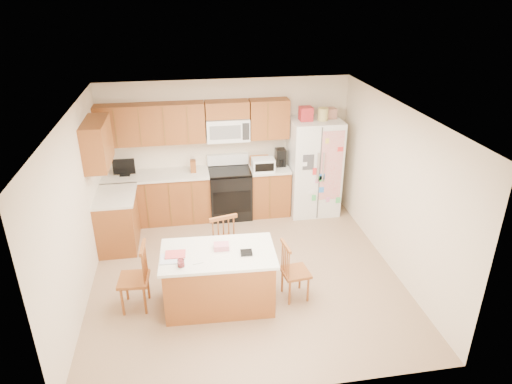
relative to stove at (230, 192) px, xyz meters
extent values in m
plane|color=#A27E68|center=(0.00, -1.94, -0.47)|extent=(4.50, 4.50, 0.00)
cube|color=beige|center=(0.00, 0.31, 0.78)|extent=(4.50, 0.10, 2.50)
cube|color=beige|center=(0.00, -4.19, 0.78)|extent=(4.50, 0.10, 2.50)
cube|color=beige|center=(-2.25, -1.94, 0.78)|extent=(0.10, 4.50, 2.50)
cube|color=beige|center=(2.25, -1.94, 0.78)|extent=(0.10, 4.50, 2.50)
cube|color=white|center=(0.00, -1.94, 2.03)|extent=(4.50, 4.50, 0.04)
cube|color=#96471B|center=(-1.31, 0.01, -0.03)|extent=(1.87, 0.60, 0.88)
cube|color=#96471B|center=(0.74, 0.01, -0.03)|extent=(0.72, 0.60, 0.88)
cube|color=#96471B|center=(-1.95, -0.76, -0.03)|extent=(0.60, 0.95, 0.88)
cube|color=beige|center=(-1.31, 0.00, 0.43)|extent=(1.87, 0.64, 0.04)
cube|color=beige|center=(0.74, 0.00, 0.43)|extent=(0.72, 0.64, 0.04)
cube|color=beige|center=(-1.94, -0.76, 0.43)|extent=(0.64, 0.95, 0.04)
cube|color=#96471B|center=(-1.32, 0.15, 1.33)|extent=(1.85, 0.33, 0.70)
cube|color=#96471B|center=(0.75, 0.15, 1.33)|extent=(0.70, 0.33, 0.70)
cube|color=#96471B|center=(0.00, 0.15, 1.53)|extent=(0.76, 0.33, 0.29)
cube|color=#96471B|center=(-2.08, -0.76, 1.33)|extent=(0.33, 0.95, 0.70)
cube|color=brown|center=(-1.90, -0.02, 1.33)|extent=(0.02, 0.01, 0.66)
cube|color=brown|center=(-1.90, -0.29, -0.03)|extent=(0.02, 0.01, 0.84)
cube|color=brown|center=(-1.50, -0.02, 1.33)|extent=(0.02, 0.01, 0.66)
cube|color=brown|center=(-1.50, -0.29, -0.03)|extent=(0.02, 0.01, 0.84)
cube|color=brown|center=(-1.10, -0.02, 1.33)|extent=(0.02, 0.01, 0.66)
cube|color=brown|center=(-1.10, -0.29, -0.03)|extent=(0.02, 0.01, 0.84)
cube|color=brown|center=(-0.70, -0.02, 1.33)|extent=(0.01, 0.01, 0.66)
cube|color=brown|center=(-0.70, -0.29, -0.03)|extent=(0.01, 0.01, 0.84)
cube|color=brown|center=(0.70, -0.02, 1.33)|extent=(0.01, 0.01, 0.66)
cube|color=brown|center=(0.70, -0.29, -0.03)|extent=(0.01, 0.01, 0.84)
cube|color=white|center=(0.00, 0.12, 1.18)|extent=(0.76, 0.38, 0.40)
cube|color=slate|center=(-0.06, -0.07, 1.18)|extent=(0.54, 0.01, 0.24)
cube|color=#262626|center=(0.30, -0.07, 1.18)|extent=(0.12, 0.01, 0.30)
cube|color=#96471B|center=(-0.65, 0.01, 0.56)|extent=(0.10, 0.14, 0.22)
cube|color=black|center=(-1.85, 0.03, 0.46)|extent=(0.18, 0.12, 0.02)
cube|color=black|center=(-1.85, 0.03, 0.62)|extent=(0.38, 0.03, 0.28)
cube|color=#BA6023|center=(0.58, 0.09, 0.54)|extent=(0.35, 0.22, 0.18)
cube|color=white|center=(0.60, -0.14, 0.56)|extent=(0.40, 0.28, 0.23)
cube|color=black|center=(0.60, -0.28, 0.56)|extent=(0.34, 0.01, 0.15)
cube|color=black|center=(0.96, 0.06, 0.61)|extent=(0.18, 0.22, 0.32)
cylinder|color=black|center=(0.96, -0.01, 0.54)|extent=(0.12, 0.12, 0.12)
cube|color=black|center=(0.00, -0.01, -0.03)|extent=(0.76, 0.64, 0.88)
cube|color=black|center=(0.00, -0.33, -0.05)|extent=(0.68, 0.01, 0.42)
cube|color=black|center=(0.00, -0.01, 0.43)|extent=(0.76, 0.64, 0.03)
cube|color=white|center=(0.00, 0.25, 0.56)|extent=(0.76, 0.10, 0.20)
cube|color=white|center=(1.57, -0.06, 0.43)|extent=(0.90, 0.75, 1.80)
cube|color=#4C4C4C|center=(1.57, -0.44, 0.43)|extent=(0.02, 0.01, 1.75)
cube|color=silver|center=(1.52, -0.47, 0.58)|extent=(0.02, 0.03, 0.55)
cube|color=silver|center=(1.62, -0.47, 0.58)|extent=(0.02, 0.03, 0.55)
cube|color=#3F3F44|center=(1.35, -0.44, 0.68)|extent=(0.20, 0.01, 0.28)
cube|color=#D84C59|center=(1.77, -0.44, 0.58)|extent=(0.42, 0.01, 1.30)
cube|color=#AE2429|center=(1.37, -0.06, 1.45)|extent=(0.22, 0.22, 0.24)
cylinder|color=tan|center=(1.67, -0.11, 1.44)|extent=(0.18, 0.18, 0.22)
cube|color=#B17562|center=(1.85, 0.02, 1.42)|extent=(0.18, 0.20, 0.18)
cube|color=#96471B|center=(-0.44, -2.59, -0.08)|extent=(1.45, 0.86, 0.78)
cube|color=beige|center=(-0.44, -2.59, 0.33)|extent=(1.54, 0.94, 0.04)
cylinder|color=#AE2429|center=(-0.92, -2.83, 0.38)|extent=(0.08, 0.08, 0.06)
cylinder|color=white|center=(-0.92, -2.83, 0.39)|extent=(0.09, 0.09, 0.09)
cube|color=pink|center=(-0.39, -2.50, 0.38)|extent=(0.21, 0.16, 0.07)
cube|color=black|center=(-0.08, -2.68, 0.37)|extent=(0.15, 0.13, 0.04)
cube|color=white|center=(-1.03, -2.66, 0.35)|extent=(0.31, 0.25, 0.01)
cube|color=#D84C4C|center=(-0.99, -2.58, 0.37)|extent=(0.27, 0.21, 0.01)
cylinder|color=white|center=(-0.71, -2.81, 0.35)|extent=(0.14, 0.05, 0.01)
cube|color=#96471B|center=(-1.56, -2.47, -0.03)|extent=(0.42, 0.44, 0.04)
cylinder|color=#96471B|center=(-1.70, -2.30, -0.26)|extent=(0.04, 0.04, 0.42)
cylinder|color=#96471B|center=(-1.72, -2.63, -0.26)|extent=(0.04, 0.04, 0.42)
cylinder|color=#96471B|center=(-1.41, -2.32, -0.26)|extent=(0.04, 0.04, 0.42)
cylinder|color=#96471B|center=(-1.43, -2.65, -0.26)|extent=(0.04, 0.04, 0.42)
cylinder|color=#96471B|center=(-1.39, -2.34, 0.22)|extent=(0.02, 0.02, 0.47)
cylinder|color=#96471B|center=(-1.39, -2.41, 0.22)|extent=(0.02, 0.02, 0.47)
cylinder|color=#96471B|center=(-1.40, -2.48, 0.22)|extent=(0.02, 0.02, 0.47)
cylinder|color=#96471B|center=(-1.40, -2.56, 0.22)|extent=(0.02, 0.02, 0.47)
cylinder|color=#96471B|center=(-1.41, -2.63, 0.22)|extent=(0.02, 0.02, 0.47)
cube|color=#96471B|center=(-1.40, -2.48, 0.45)|extent=(0.07, 0.39, 0.05)
cube|color=#96471B|center=(-0.35, -1.80, 0.00)|extent=(0.52, 0.51, 0.05)
cylinder|color=#96471B|center=(-0.21, -1.60, -0.25)|extent=(0.04, 0.04, 0.45)
cylinder|color=#96471B|center=(-0.56, -1.68, -0.25)|extent=(0.04, 0.04, 0.45)
cylinder|color=#96471B|center=(-0.14, -1.91, -0.25)|extent=(0.04, 0.04, 0.45)
cylinder|color=#96471B|center=(-0.48, -1.99, -0.25)|extent=(0.04, 0.04, 0.45)
cylinder|color=#96471B|center=(-0.15, -1.93, 0.27)|extent=(0.02, 0.02, 0.50)
cylinder|color=#96471B|center=(-0.23, -1.95, 0.27)|extent=(0.02, 0.02, 0.50)
cylinder|color=#96471B|center=(-0.31, -1.97, 0.27)|extent=(0.02, 0.02, 0.50)
cylinder|color=#96471B|center=(-0.38, -1.99, 0.27)|extent=(0.02, 0.02, 0.50)
cylinder|color=#96471B|center=(-0.46, -2.00, 0.27)|extent=(0.02, 0.02, 0.50)
cube|color=#96471B|center=(-0.31, -1.97, 0.52)|extent=(0.42, 0.14, 0.05)
cube|color=#96471B|center=(0.61, -2.61, -0.07)|extent=(0.40, 0.42, 0.04)
cylinder|color=#96471B|center=(0.76, -2.74, -0.28)|extent=(0.03, 0.03, 0.38)
cylinder|color=#96471B|center=(0.73, -2.44, -0.28)|extent=(0.03, 0.03, 0.38)
cylinder|color=#96471B|center=(0.50, -2.77, -0.28)|extent=(0.03, 0.03, 0.38)
cylinder|color=#96471B|center=(0.46, -2.47, -0.28)|extent=(0.03, 0.03, 0.38)
cylinder|color=#96471B|center=(0.48, -2.76, 0.16)|extent=(0.02, 0.02, 0.43)
cylinder|color=#96471B|center=(0.47, -2.69, 0.16)|extent=(0.02, 0.02, 0.43)
cylinder|color=#96471B|center=(0.46, -2.62, 0.16)|extent=(0.02, 0.02, 0.43)
cylinder|color=#96471B|center=(0.45, -2.56, 0.16)|extent=(0.02, 0.02, 0.43)
cylinder|color=#96471B|center=(0.44, -2.49, 0.16)|extent=(0.02, 0.02, 0.43)
cube|color=#96471B|center=(0.46, -2.62, 0.37)|extent=(0.08, 0.36, 0.04)
camera|label=1|loc=(-0.78, -7.67, 3.56)|focal=32.00mm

